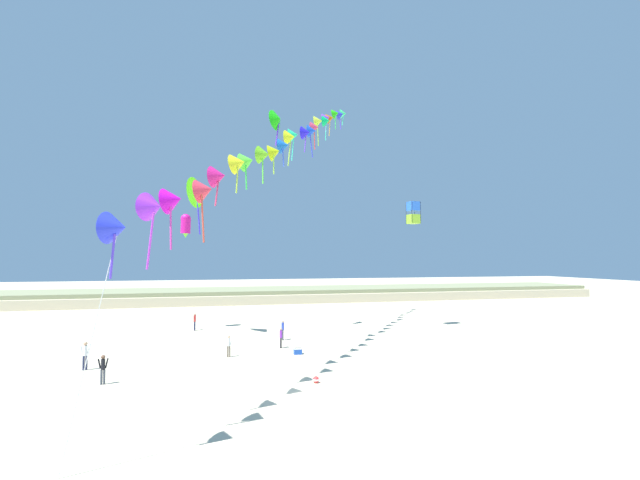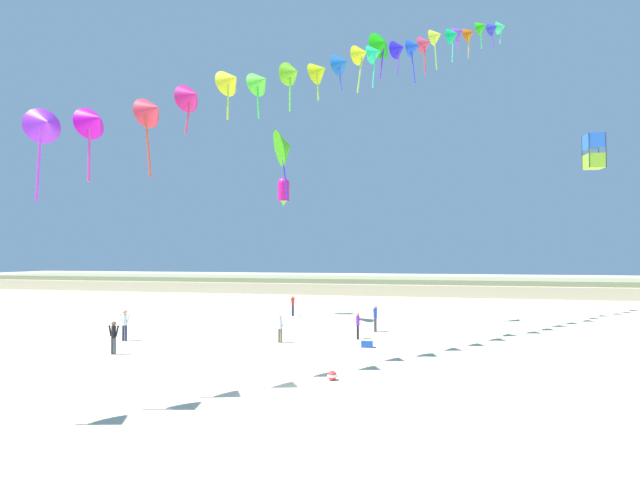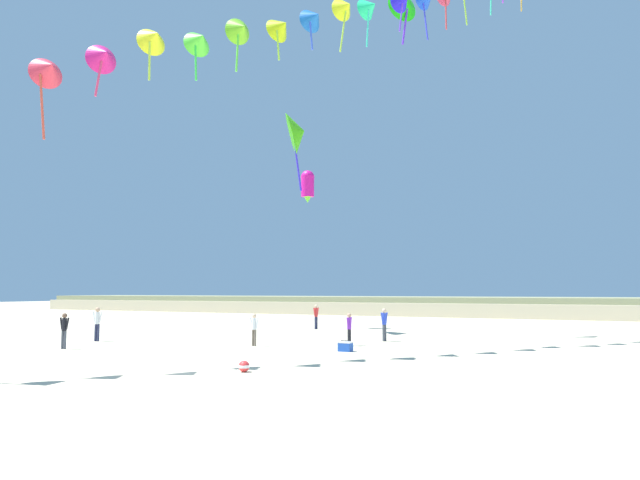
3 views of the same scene
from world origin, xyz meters
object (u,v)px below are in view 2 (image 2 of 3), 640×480
at_px(person_mid_center, 293,304).
at_px(person_near_left, 125,323).
at_px(beach_ball, 332,375).
at_px(person_far_left, 114,335).
at_px(large_kite_outer_drift, 284,191).
at_px(person_far_center, 375,316).
at_px(large_kite_low_lead, 594,151).
at_px(person_far_right, 358,324).
at_px(beach_cooler, 367,343).
at_px(large_kite_mid_trail, 285,148).
at_px(person_near_right, 280,327).
at_px(large_kite_high_solo, 382,44).

bearing_deg(person_mid_center, person_near_left, -113.22).
height_order(person_near_left, beach_ball, person_near_left).
relative_size(person_far_left, large_kite_outer_drift, 0.68).
relative_size(person_far_center, large_kite_low_lead, 0.77).
bearing_deg(person_near_left, person_mid_center, 66.78).
distance_m(person_far_right, large_kite_outer_drift, 15.91).
bearing_deg(person_mid_center, person_far_left, -103.07).
relative_size(large_kite_outer_drift, beach_cooler, 4.04).
bearing_deg(large_kite_low_lead, large_kite_mid_trail, 179.45).
bearing_deg(beach_ball, person_near_right, 121.39).
relative_size(person_mid_center, person_far_center, 0.99).
bearing_deg(person_near_left, beach_ball, -24.12).
xyz_separation_m(person_near_left, large_kite_mid_trail, (6.14, 10.12, 11.74)).
xyz_separation_m(person_far_center, large_kite_mid_trail, (-7.06, 3.38, 11.77)).
bearing_deg(person_near_right, beach_cooler, -3.03).
bearing_deg(person_far_center, person_mid_center, 137.90).
bearing_deg(beach_cooler, beach_ball, -92.48).
relative_size(person_far_center, beach_cooler, 2.91).
xyz_separation_m(large_kite_mid_trail, large_kite_high_solo, (7.07, 0.66, 7.28)).
xyz_separation_m(person_mid_center, person_far_left, (-3.93, -16.94, -0.04)).
height_order(person_far_right, large_kite_mid_trail, large_kite_mid_trail).
relative_size(person_far_right, large_kite_high_solo, 0.43).
relative_size(person_far_left, large_kite_high_solo, 0.44).
bearing_deg(person_mid_center, person_far_right, -55.17).
relative_size(person_far_left, beach_cooler, 2.76).
relative_size(large_kite_high_solo, large_kite_outer_drift, 1.54).
relative_size(person_far_center, beach_ball, 4.64).
height_order(large_kite_mid_trail, beach_ball, large_kite_mid_trail).
xyz_separation_m(person_near_right, person_far_center, (4.56, 5.22, 0.09)).
xyz_separation_m(person_near_right, beach_cooler, (4.83, -0.26, -0.66)).
distance_m(person_mid_center, large_kite_high_solo, 20.64).
height_order(person_near_left, large_kite_high_solo, large_kite_high_solo).
xyz_separation_m(person_far_left, person_far_right, (10.76, 7.13, -0.03)).
bearing_deg(beach_ball, large_kite_high_solo, 89.82).
distance_m(person_near_left, person_far_center, 14.82).
bearing_deg(large_kite_high_solo, large_kite_low_lead, -3.65).
xyz_separation_m(person_near_right, beach_ball, (4.52, -7.41, -0.70)).
relative_size(person_near_left, large_kite_mid_trail, 0.33).
bearing_deg(large_kite_outer_drift, beach_ball, -67.21).
bearing_deg(large_kite_high_solo, large_kite_mid_trail, -174.64).
height_order(large_kite_mid_trail, beach_cooler, large_kite_mid_trail).
xyz_separation_m(person_far_center, beach_ball, (-0.04, -12.63, -0.79)).
relative_size(person_mid_center, large_kite_low_lead, 0.76).
height_order(person_near_right, person_far_left, person_far_left).
xyz_separation_m(large_kite_outer_drift, beach_cooler, (8.68, -12.77, -9.86)).
relative_size(person_near_right, person_far_center, 0.90).
relative_size(person_mid_center, beach_cooler, 2.87).
relative_size(person_near_left, person_far_center, 1.03).
distance_m(large_kite_low_lead, beach_cooler, 19.37).
bearing_deg(large_kite_mid_trail, large_kite_low_lead, -0.55).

